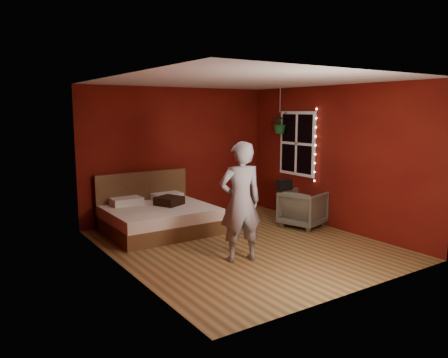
# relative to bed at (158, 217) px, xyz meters

# --- Properties ---
(floor) EXTENTS (4.50, 4.50, 0.00)m
(floor) POSITION_rel_bed_xyz_m (0.80, -1.51, -0.26)
(floor) COLOR olive
(floor) RESTS_ON ground
(room_walls) EXTENTS (4.04, 4.54, 2.62)m
(room_walls) POSITION_rel_bed_xyz_m (0.80, -1.51, 1.42)
(room_walls) COLOR #62150A
(room_walls) RESTS_ON ground
(window) EXTENTS (0.05, 0.97, 1.27)m
(window) POSITION_rel_bed_xyz_m (2.77, -0.61, 1.24)
(window) COLOR white
(window) RESTS_ON room_walls
(fairy_lights) EXTENTS (0.04, 0.04, 1.45)m
(fairy_lights) POSITION_rel_bed_xyz_m (2.74, -1.14, 1.24)
(fairy_lights) COLOR silver
(fairy_lights) RESTS_ON room_walls
(bed) EXTENTS (1.82, 1.55, 1.00)m
(bed) POSITION_rel_bed_xyz_m (0.00, 0.00, 0.00)
(bed) COLOR brown
(bed) RESTS_ON ground
(person) EXTENTS (0.71, 0.55, 1.73)m
(person) POSITION_rel_bed_xyz_m (0.33, -2.08, 0.60)
(person) COLOR gray
(person) RESTS_ON ground
(armchair) EXTENTS (0.92, 0.90, 0.68)m
(armchair) POSITION_rel_bed_xyz_m (2.40, -1.21, 0.08)
(armchair) COLOR #5C5C49
(armchair) RESTS_ON ground
(handbag) EXTENTS (0.29, 0.16, 0.20)m
(handbag) POSITION_rel_bed_xyz_m (2.16, -0.95, 0.52)
(handbag) COLOR black
(handbag) RESTS_ON armchair
(throw_pillow) EXTENTS (0.55, 0.55, 0.15)m
(throw_pillow) POSITION_rel_bed_xyz_m (0.23, -0.01, 0.27)
(throw_pillow) COLOR black
(throw_pillow) RESTS_ON bed
(hanging_plant) EXTENTS (0.49, 0.47, 0.92)m
(hanging_plant) POSITION_rel_bed_xyz_m (2.68, -0.17, 1.63)
(hanging_plant) COLOR silver
(hanging_plant) RESTS_ON room_walls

